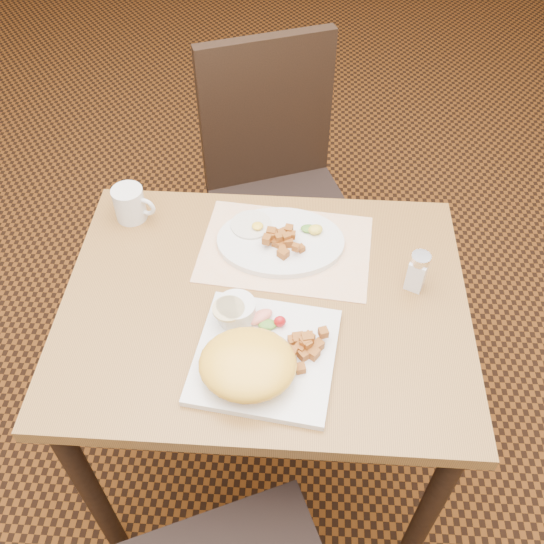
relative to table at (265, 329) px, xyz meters
The scene contains 15 objects.
ground 0.64m from the table, ahead, with size 8.00×8.00×0.00m, color black.
table is the anchor object (origin of this frame).
chair_far 0.67m from the table, 90.78° to the left, with size 0.55×0.55×0.97m.
placemat 0.20m from the table, 76.37° to the left, with size 0.40×0.28×0.00m, color white.
plate_square 0.19m from the table, 85.48° to the right, with size 0.28×0.28×0.02m, color silver.
plate_oval 0.21m from the table, 81.48° to the left, with size 0.30×0.23×0.02m, color silver, non-canonical shape.
hollandaise_mound 0.26m from the table, 95.61° to the right, with size 0.19×0.17×0.07m.
ramekin 0.17m from the table, 131.34° to the right, with size 0.09×0.09×0.05m.
garnish_sq 0.15m from the table, 83.28° to the right, with size 0.09×0.06×0.03m.
fried_egg 0.26m from the table, 102.05° to the left, with size 0.10×0.10×0.02m.
garnish_ov 0.27m from the table, 63.41° to the left, with size 0.06×0.04×0.02m.
salt_shaker 0.38m from the table, 10.52° to the left, with size 0.06×0.06×0.10m.
coffee_mug 0.46m from the table, 144.53° to the left, with size 0.11×0.08×0.09m.
home_fries_sq 0.22m from the table, 55.95° to the right, with size 0.09×0.10×0.04m.
home_fries_ov 0.22m from the table, 79.34° to the left, with size 0.10×0.10×0.04m.
Camera 1 is at (0.07, -0.84, 1.79)m, focal length 40.00 mm.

